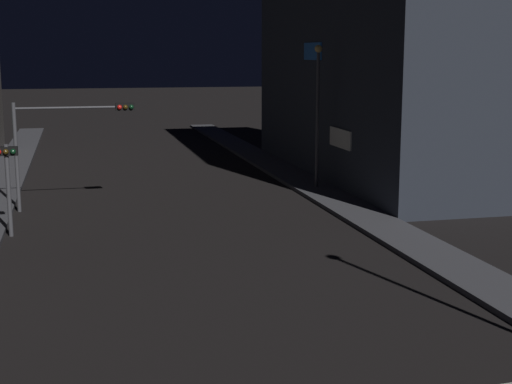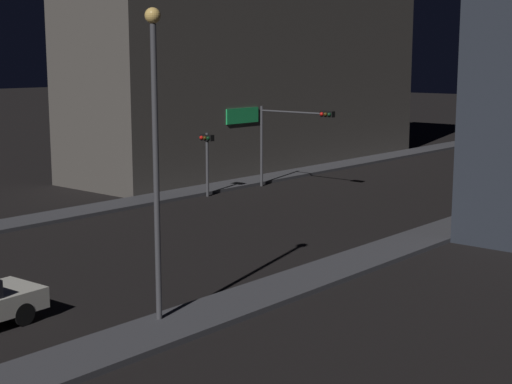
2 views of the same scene
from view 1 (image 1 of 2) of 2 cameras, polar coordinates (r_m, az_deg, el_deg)
sidewalk_right at (r=35.02m, az=5.35°, el=-0.21°), size 2.03×70.61×0.17m
building_facade_right at (r=41.07m, az=9.58°, el=11.39°), size 7.69×22.27×14.61m
traffic_light_overhead at (r=32.49m, az=-14.30°, el=4.62°), size 5.04×0.41×4.60m
traffic_light_left_kerb at (r=28.29m, az=-18.51°, el=1.59°), size 0.80×0.42×3.39m
street_lamp_far_block at (r=36.15m, az=4.74°, el=6.72°), size 0.37×0.37×6.83m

